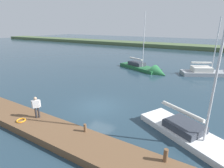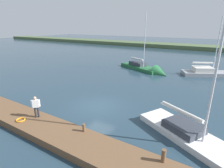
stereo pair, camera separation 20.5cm
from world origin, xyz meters
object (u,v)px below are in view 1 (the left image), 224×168
(mooring_post_far, at_px, (85,128))
(sailboat_mid_channel, at_px, (147,70))
(mooring_post_near, at_px, (166,155))
(sailboat_far_left, at_px, (222,155))
(sailboat_near_dock, at_px, (218,74))
(life_ring_buoy, at_px, (21,120))
(person_on_dock, at_px, (36,106))

(mooring_post_far, relative_size, sailboat_mid_channel, 0.05)
(mooring_post_near, xyz_separation_m, mooring_post_far, (5.22, 0.00, -0.09))
(mooring_post_far, xyz_separation_m, sailboat_mid_channel, (2.89, -19.48, -0.65))
(sailboat_mid_channel, xyz_separation_m, sailboat_far_left, (-10.70, 16.96, 0.02))
(sailboat_near_dock, bearing_deg, sailboat_far_left, -115.49)
(mooring_post_far, relative_size, life_ring_buoy, 0.83)
(sailboat_mid_channel, bearing_deg, mooring_post_near, -43.36)
(life_ring_buoy, bearing_deg, sailboat_mid_channel, -95.45)
(sailboat_near_dock, xyz_separation_m, person_on_dock, (11.56, 22.83, 1.25))
(mooring_post_far, height_order, person_on_dock, person_on_dock)
(sailboat_mid_channel, bearing_deg, life_ring_buoy, -71.43)
(mooring_post_near, bearing_deg, mooring_post_far, 0.00)
(life_ring_buoy, height_order, sailboat_far_left, sailboat_far_left)
(life_ring_buoy, bearing_deg, sailboat_near_dock, -117.10)
(mooring_post_near, xyz_separation_m, person_on_dock, (9.48, 0.38, 0.60))
(mooring_post_near, xyz_separation_m, sailboat_near_dock, (-2.07, -22.46, -0.64))
(sailboat_far_left, bearing_deg, person_on_dock, -138.34)
(sailboat_near_dock, bearing_deg, person_on_dock, -143.80)
(life_ring_buoy, relative_size, person_on_dock, 0.39)
(life_ring_buoy, distance_m, sailboat_mid_channel, 20.93)
(sailboat_near_dock, bearing_deg, life_ring_buoy, -144.05)
(sailboat_mid_channel, distance_m, sailboat_far_left, 20.05)
(sailboat_mid_channel, height_order, sailboat_near_dock, sailboat_mid_channel)
(sailboat_far_left, xyz_separation_m, person_on_dock, (12.06, 2.90, 1.33))
(sailboat_mid_channel, bearing_deg, sailboat_far_left, -33.73)
(mooring_post_near, distance_m, person_on_dock, 9.51)
(mooring_post_far, xyz_separation_m, sailboat_near_dock, (-7.30, -22.46, -0.55))
(mooring_post_near, distance_m, sailboat_near_dock, 22.56)
(mooring_post_far, bearing_deg, person_on_dock, 5.03)
(sailboat_mid_channel, distance_m, person_on_dock, 19.95)
(sailboat_mid_channel, distance_m, sailboat_near_dock, 10.61)
(sailboat_mid_channel, bearing_deg, sailboat_near_dock, 40.29)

